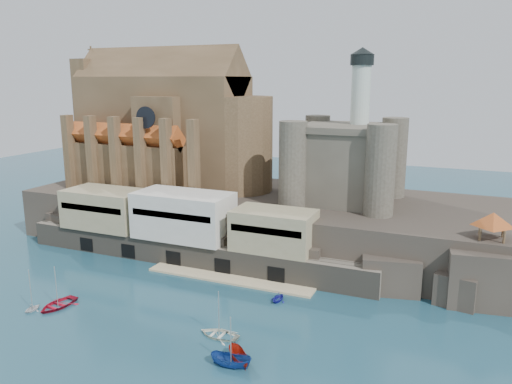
{
  "coord_description": "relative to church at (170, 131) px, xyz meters",
  "views": [
    {
      "loc": [
        37.45,
        -53.62,
        33.34
      ],
      "look_at": [
        1.04,
        32.0,
        12.36
      ],
      "focal_mm": 35.0,
      "sensor_mm": 36.0,
      "label": 1
    }
  ],
  "objects": [
    {
      "name": "boat_0",
      "position": [
        6.98,
        -43.3,
        -22.13
      ],
      "size": [
        4.6,
        1.75,
        6.29
      ],
      "primitive_type": "imported",
      "rotation": [
        0.0,
        0.0,
        6.18
      ],
      "color": "#B31128",
      "rests_on": "ground"
    },
    {
      "name": "ground",
      "position": [
        24.13,
        -41.85,
        -22.13
      ],
      "size": [
        300.0,
        300.0,
        0.0
      ],
      "primitive_type": "plane",
      "color": "#184052",
      "rests_on": "ground"
    },
    {
      "name": "boat_6",
      "position": [
        33.37,
        -41.69,
        -22.13
      ],
      "size": [
        1.3,
        4.0,
        5.55
      ],
      "primitive_type": "imported",
      "rotation": [
        0.0,
        0.0,
        4.67
      ],
      "color": "silver",
      "rests_on": "ground"
    },
    {
      "name": "church",
      "position": [
        0.0,
        0.0,
        0.0
      ],
      "size": [
        47.0,
        25.93,
        30.51
      ],
      "color": "brown",
      "rests_on": "promontory"
    },
    {
      "name": "boat_4",
      "position": [
        4.52,
        -45.79,
        -22.13
      ],
      "size": [
        2.43,
        1.51,
        2.78
      ],
      "primitive_type": "imported",
      "rotation": [
        0.0,
        0.0,
        3.12
      ],
      "color": "silver",
      "rests_on": "ground"
    },
    {
      "name": "quay",
      "position": [
        13.94,
        -18.78,
        -16.06
      ],
      "size": [
        70.0,
        12.0,
        13.05
      ],
      "color": "#655E51",
      "rests_on": "ground"
    },
    {
      "name": "boat_2",
      "position": [
        37.98,
        -47.58,
        -22.13
      ],
      "size": [
        2.12,
        2.07,
        5.22
      ],
      "primitive_type": "imported",
      "rotation": [
        0.0,
        0.0,
        1.62
      ],
      "color": "navy",
      "rests_on": "ground"
    },
    {
      "name": "promontory",
      "position": [
        23.94,
        -2.48,
        -17.2
      ],
      "size": [
        100.0,
        36.0,
        10.0
      ],
      "color": "#2A241F",
      "rests_on": "ground"
    },
    {
      "name": "boat_5",
      "position": [
        38.43,
        -46.35,
        -22.13
      ],
      "size": [
        2.51,
        2.51,
        4.67
      ],
      "primitive_type": "imported",
      "rotation": [
        0.0,
        0.0,
        3.97
      ],
      "color": "#A21A0C",
      "rests_on": "ground"
    },
    {
      "name": "pavilion",
      "position": [
        66.13,
        -15.85,
        -9.4
      ],
      "size": [
        6.4,
        6.4,
        5.4
      ],
      "color": "brown",
      "rests_on": "rock_outcrop"
    },
    {
      "name": "rock_outcrop",
      "position": [
        66.13,
        -16.01,
        -18.11
      ],
      "size": [
        14.5,
        10.5,
        8.7
      ],
      "color": "#2A241F",
      "rests_on": "ground"
    },
    {
      "name": "castle_keep",
      "position": [
        40.21,
        -0.78,
        -3.81
      ],
      "size": [
        21.2,
        21.2,
        29.3
      ],
      "color": "#494439",
      "rests_on": "promontory"
    },
    {
      "name": "boat_7",
      "position": [
        36.77,
        -28.45,
        -22.13
      ],
      "size": [
        2.99,
        2.04,
        3.25
      ],
      "primitive_type": "imported",
      "rotation": [
        0.0,
        0.0,
        6.16
      ],
      "color": "#1F21A0",
      "rests_on": "ground"
    }
  ]
}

